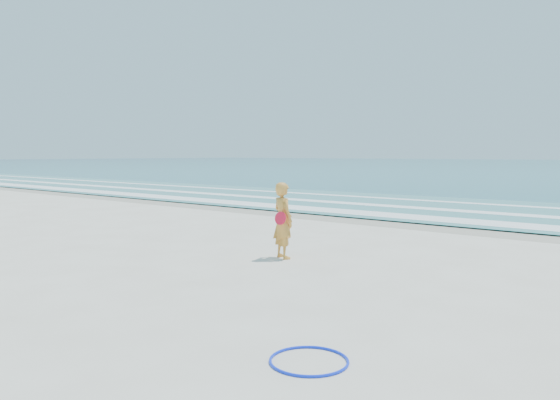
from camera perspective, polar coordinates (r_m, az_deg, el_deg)
The scene contains 8 objects.
ground at distance 10.74m, azimuth -13.44°, elevation -6.75°, with size 400.00×400.00×0.00m, color silver.
wet_sand at distance 17.58m, azimuth 10.79°, elevation -2.20°, with size 400.00×2.40×0.00m, color #B2A893.
shallow at distance 22.06m, azimuth 17.12°, elevation -0.80°, with size 400.00×10.00×0.01m, color #59B7AD.
foam_near at distance 18.72m, azimuth 12.73°, elevation -1.65°, with size 400.00×1.40×0.01m, color white.
foam_mid at distance 21.32m, azimuth 16.28°, elevation -0.94°, with size 400.00×0.90×0.01m, color white.
foam_far at distance 24.37m, azimuth 19.39°, elevation -0.32°, with size 400.00×0.60×0.01m, color white.
hoop at distance 5.85m, azimuth 3.05°, elevation -16.42°, with size 0.83×0.83×0.03m, color #0D2AF2.
woman at distance 11.13m, azimuth 0.31°, elevation -2.14°, with size 0.67×0.56×1.56m.
Camera 1 is at (8.46, -6.27, 2.14)m, focal length 35.00 mm.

